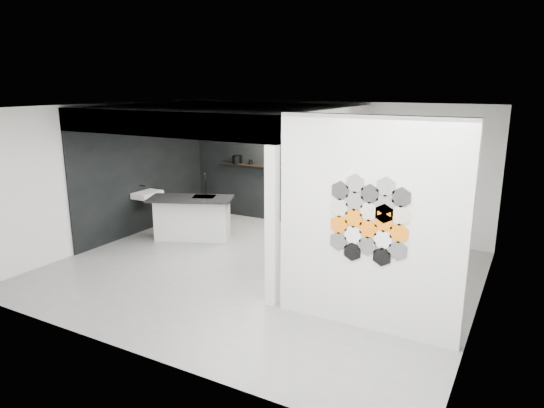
{
  "coord_description": "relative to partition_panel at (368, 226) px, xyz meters",
  "views": [
    {
      "loc": [
        4.02,
        -6.79,
        3.16
      ],
      "look_at": [
        0.1,
        0.3,
        1.15
      ],
      "focal_mm": 32.0,
      "sensor_mm": 36.0,
      "label": 1
    }
  ],
  "objects": [
    {
      "name": "glass_vase",
      "position": [
        -2.08,
        3.87,
        -0.02
      ],
      "size": [
        0.1,
        0.1,
        0.12
      ],
      "primitive_type": "cylinder",
      "rotation": [
        0.0,
        0.0,
        0.11
      ],
      "color": "gray",
      "rests_on": "display_shelf"
    },
    {
      "name": "floor",
      "position": [
        -2.23,
        1.0,
        -1.4
      ],
      "size": [
        7.0,
        6.0,
        0.01
      ],
      "primitive_type": "cube",
      "color": "slate"
    },
    {
      "name": "partition_panel",
      "position": [
        0.0,
        0.0,
        0.0
      ],
      "size": [
        2.45,
        0.15,
        2.8
      ],
      "primitive_type": "cube",
      "color": "silver",
      "rests_on": "floor"
    },
    {
      "name": "stockpot",
      "position": [
        -4.5,
        3.87,
        0.01
      ],
      "size": [
        0.25,
        0.25,
        0.19
      ],
      "primitive_type": "cylinder",
      "rotation": [
        0.0,
        0.0,
        -0.08
      ],
      "color": "black",
      "rests_on": "display_shelf"
    },
    {
      "name": "utensil_cup",
      "position": [
        -4.12,
        3.87,
        -0.03
      ],
      "size": [
        0.09,
        0.09,
        0.1
      ],
      "primitive_type": "cylinder",
      "rotation": [
        0.0,
        0.0,
        -0.04
      ],
      "color": "black",
      "rests_on": "display_shelf"
    },
    {
      "name": "bulkhead",
      "position": [
        -3.52,
        2.0,
        1.15
      ],
      "size": [
        4.4,
        4.0,
        0.4
      ],
      "primitive_type": "cube",
      "color": "silver",
      "rests_on": "corner_column"
    },
    {
      "name": "glass_bowl",
      "position": [
        -2.08,
        3.87,
        -0.04
      ],
      "size": [
        0.13,
        0.13,
        0.09
      ],
      "primitive_type": "cylinder",
      "rotation": [
        0.0,
        0.0,
        -0.05
      ],
      "color": "gray",
      "rests_on": "display_shelf"
    },
    {
      "name": "fascia_beam",
      "position": [
        -3.52,
        0.08,
        1.15
      ],
      "size": [
        4.4,
        0.16,
        0.4
      ],
      "primitive_type": "cube",
      "color": "silver",
      "rests_on": "corner_column"
    },
    {
      "name": "bottle_dark",
      "position": [
        -3.7,
        3.87,
        -0.0
      ],
      "size": [
        0.07,
        0.07,
        0.15
      ],
      "primitive_type": "cylinder",
      "rotation": [
        0.0,
        0.0,
        0.16
      ],
      "color": "black",
      "rests_on": "display_shelf"
    },
    {
      "name": "display_shelf",
      "position": [
        -3.43,
        3.87,
        -0.1
      ],
      "size": [
        3.0,
        0.15,
        0.04
      ],
      "primitive_type": "cube",
      "color": "black",
      "rests_on": "bay_clad_back"
    },
    {
      "name": "bay_clad_left",
      "position": [
        -5.7,
        2.0,
        -0.22
      ],
      "size": [
        0.04,
        4.0,
        2.35
      ],
      "primitive_type": "cube",
      "color": "black",
      "rests_on": "floor"
    },
    {
      "name": "corner_column",
      "position": [
        -1.41,
        0.0,
        -0.22
      ],
      "size": [
        0.16,
        0.16,
        2.35
      ],
      "primitive_type": "cube",
      "color": "silver",
      "rests_on": "floor"
    },
    {
      "name": "hex_tile_cluster",
      "position": [
        0.03,
        -0.09,
        0.1
      ],
      "size": [
        1.04,
        0.02,
        1.16
      ],
      "color": "black",
      "rests_on": "partition_panel"
    },
    {
      "name": "kettle",
      "position": [
        -2.49,
        3.87,
        -0.01
      ],
      "size": [
        0.23,
        0.23,
        0.15
      ],
      "primitive_type": "ellipsoid",
      "rotation": [
        0.0,
        0.0,
        -0.41
      ],
      "color": "black",
      "rests_on": "display_shelf"
    },
    {
      "name": "kitchen_island",
      "position": [
        -4.36,
        1.92,
        -0.94
      ],
      "size": [
        1.86,
        1.38,
        1.37
      ],
      "rotation": [
        0.0,
        0.0,
        0.42
      ],
      "color": "silver",
      "rests_on": "floor"
    },
    {
      "name": "bay_clad_back",
      "position": [
        -3.52,
        3.97,
        -0.22
      ],
      "size": [
        4.4,
        0.04,
        2.35
      ],
      "primitive_type": "cube",
      "color": "black",
      "rests_on": "floor"
    },
    {
      "name": "wall_basin",
      "position": [
        -5.46,
        1.8,
        -0.55
      ],
      "size": [
        0.4,
        0.6,
        0.12
      ],
      "primitive_type": "cube",
      "color": "silver",
      "rests_on": "bay_clad_left"
    }
  ]
}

